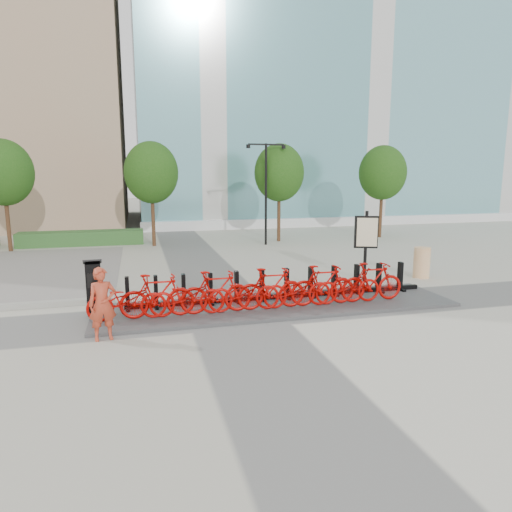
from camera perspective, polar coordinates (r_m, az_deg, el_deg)
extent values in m
plane|color=#BCB9A8|center=(11.78, -2.88, -7.23)|extent=(120.00, 120.00, 0.00)
cube|color=teal|center=(41.31, 9.56, 21.91)|extent=(32.00, 16.00, 24.00)
cube|color=#245529|center=(24.57, -20.93, 2.10)|extent=(6.00, 1.20, 0.70)
cylinder|color=brown|center=(23.80, -28.61, 4.08)|extent=(0.18, 0.18, 3.00)
ellipsoid|color=#14430D|center=(23.71, -29.05, 9.12)|extent=(2.60, 2.60, 2.99)
cylinder|color=brown|center=(23.11, -12.74, 4.93)|extent=(0.18, 0.18, 3.00)
ellipsoid|color=#14430D|center=(23.02, -12.95, 10.13)|extent=(2.60, 2.60, 2.99)
cylinder|color=brown|center=(24.22, 2.87, 5.39)|extent=(0.18, 0.18, 3.00)
ellipsoid|color=#14430D|center=(24.13, 2.92, 10.37)|extent=(2.60, 2.60, 2.99)
cylinder|color=brown|center=(26.64, 15.33, 5.48)|extent=(0.18, 0.18, 3.00)
ellipsoid|color=#14430D|center=(26.57, 15.55, 10.00)|extent=(2.60, 2.60, 2.99)
cylinder|color=black|center=(22.91, 1.25, 7.64)|extent=(0.12, 0.12, 5.00)
cube|color=black|center=(22.81, 0.15, 13.78)|extent=(0.90, 0.08, 0.08)
cube|color=black|center=(23.06, 2.38, 13.74)|extent=(0.90, 0.08, 0.08)
cylinder|color=black|center=(22.70, -0.98, 13.55)|extent=(0.20, 0.20, 0.18)
cylinder|color=black|center=(23.19, 3.47, 13.46)|extent=(0.20, 0.20, 0.18)
cube|color=#464646|center=(12.36, 2.77, -6.19)|extent=(9.60, 2.40, 0.08)
imported|color=#A80501|center=(11.36, -15.86, -5.30)|extent=(1.86, 0.65, 0.98)
imported|color=#A80501|center=(11.35, -12.22, -4.87)|extent=(1.81, 0.51, 1.09)
imported|color=#A80501|center=(11.41, -8.59, -4.95)|extent=(1.86, 0.65, 0.98)
imported|color=#A80501|center=(11.49, -5.01, -4.48)|extent=(1.81, 0.51, 1.09)
imported|color=#A80501|center=(11.64, -1.50, -4.53)|extent=(1.86, 0.65, 0.98)
imported|color=#A80501|center=(11.80, 1.91, -4.05)|extent=(1.81, 0.51, 1.09)
imported|color=#A80501|center=(12.04, 5.21, -4.07)|extent=(1.86, 0.65, 0.98)
imported|color=#A80501|center=(12.28, 8.38, -3.59)|extent=(1.81, 0.51, 1.09)
imported|color=#A80501|center=(12.59, 11.40, -3.59)|extent=(1.86, 0.65, 0.98)
imported|color=#A80501|center=(12.90, 14.28, -3.13)|extent=(1.81, 0.51, 1.09)
cube|color=black|center=(11.99, -19.59, -3.90)|extent=(0.39, 0.34, 1.30)
cube|color=black|center=(11.85, -19.79, -0.67)|extent=(0.47, 0.40, 0.17)
cube|color=black|center=(11.78, -19.73, -2.90)|extent=(0.26, 0.04, 0.36)
imported|color=#B43C24|center=(10.31, -18.64, -5.71)|extent=(0.64, 0.49, 1.59)
cylinder|color=orange|center=(16.68, 20.00, -0.78)|extent=(0.65, 0.65, 1.06)
cylinder|color=black|center=(15.50, 13.53, 1.18)|extent=(0.11, 0.11, 2.34)
cube|color=black|center=(15.43, 13.61, 2.93)|extent=(0.76, 0.37, 1.07)
cube|color=beige|center=(15.38, 13.72, 2.90)|extent=(0.62, 0.25, 0.94)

